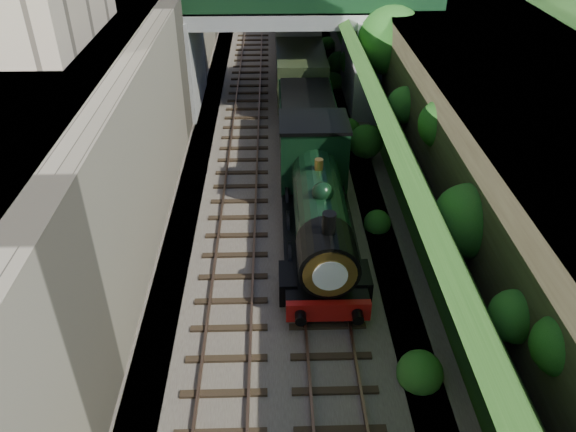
{
  "coord_description": "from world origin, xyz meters",
  "views": [
    {
      "loc": [
        -0.46,
        -8.62,
        13.29
      ],
      "look_at": [
        0.0,
        7.57,
        2.61
      ],
      "focal_mm": 35.0,
      "sensor_mm": 36.0,
      "label": 1
    }
  ],
  "objects_px": {
    "locomotive": "(318,203)",
    "tender": "(307,129)",
    "tree": "(392,42)",
    "road_bridge": "(296,38)"
  },
  "relations": [
    {
      "from": "locomotive",
      "to": "tender",
      "type": "height_order",
      "value": "locomotive"
    },
    {
      "from": "tree",
      "to": "tender",
      "type": "bearing_deg",
      "value": -138.73
    },
    {
      "from": "road_bridge",
      "to": "tree",
      "type": "distance_m",
      "value": 5.83
    },
    {
      "from": "tender",
      "to": "road_bridge",
      "type": "bearing_deg",
      "value": 92.05
    },
    {
      "from": "tree",
      "to": "tender",
      "type": "distance_m",
      "value": 6.96
    },
    {
      "from": "tender",
      "to": "tree",
      "type": "bearing_deg",
      "value": 41.27
    },
    {
      "from": "road_bridge",
      "to": "locomotive",
      "type": "height_order",
      "value": "road_bridge"
    },
    {
      "from": "road_bridge",
      "to": "locomotive",
      "type": "relative_size",
      "value": 1.56
    },
    {
      "from": "road_bridge",
      "to": "locomotive",
      "type": "xyz_separation_m",
      "value": [
        0.26,
        -14.49,
        -2.18
      ]
    },
    {
      "from": "road_bridge",
      "to": "tree",
      "type": "height_order",
      "value": "road_bridge"
    }
  ]
}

